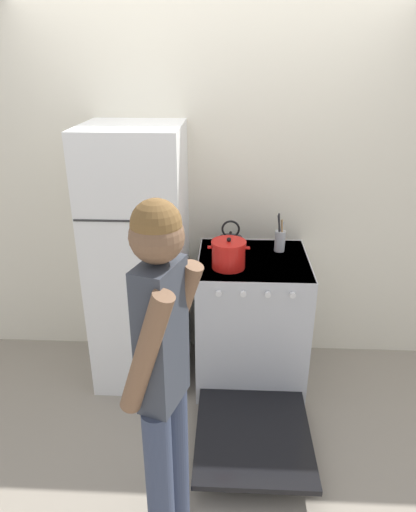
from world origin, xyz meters
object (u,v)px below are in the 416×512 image
(dutch_oven_pot, at_px, (229,254))
(stove_range, at_px, (251,323))
(utensil_jar, at_px, (280,240))
(person, at_px, (163,373))
(tea_kettle, at_px, (231,241))
(refrigerator, at_px, (140,260))

(dutch_oven_pot, bearing_deg, stove_range, 31.49)
(utensil_jar, bearing_deg, dutch_oven_pot, -140.74)
(stove_range, distance_m, person, 1.40)
(tea_kettle, bearing_deg, refrigerator, -169.78)
(refrigerator, height_order, person, refrigerator)
(stove_range, relative_size, utensil_jar, 5.22)
(refrigerator, height_order, utensil_jar, refrigerator)
(utensil_jar, distance_m, person, 1.54)
(refrigerator, bearing_deg, dutch_oven_pot, -15.52)
(stove_range, height_order, person, person)
(refrigerator, distance_m, stove_range, 0.88)
(dutch_oven_pot, bearing_deg, tea_kettle, 87.32)
(dutch_oven_pot, height_order, person, person)
(refrigerator, xyz_separation_m, stove_range, (0.77, -0.07, -0.43))
(refrigerator, height_order, tea_kettle, refrigerator)
(refrigerator, distance_m, person, 1.34)
(refrigerator, relative_size, dutch_oven_pot, 6.79)
(refrigerator, relative_size, person, 1.04)
(dutch_oven_pot, relative_size, person, 0.15)
(dutch_oven_pot, bearing_deg, refrigerator, 164.48)
(person, bearing_deg, refrigerator, 33.51)
(stove_range, xyz_separation_m, person, (-0.42, -1.23, 0.51))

